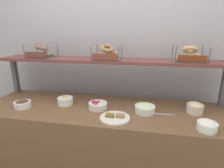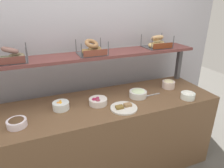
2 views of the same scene
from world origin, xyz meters
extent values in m
plane|color=#595651|center=(0.00, 0.00, 0.00)|extent=(8.00, 8.00, 0.00)
cube|color=#AEADB7|center=(0.00, 0.55, 1.20)|extent=(3.56, 0.06, 2.40)
cube|color=brown|center=(0.00, 0.00, 0.42)|extent=(2.36, 0.70, 0.85)
cube|color=#4C4C51|center=(1.12, 0.27, 1.05)|extent=(0.05, 0.05, 0.40)
cube|color=brown|center=(0.00, 0.27, 1.26)|extent=(2.32, 0.32, 0.03)
cylinder|color=white|center=(-0.05, -0.01, 0.88)|extent=(0.18, 0.18, 0.06)
sphere|color=maroon|center=(-0.06, -0.01, 0.90)|extent=(0.04, 0.04, 0.04)
sphere|color=#9E2655|center=(-0.05, 0.00, 0.90)|extent=(0.04, 0.04, 0.04)
sphere|color=#953449|center=(-0.06, -0.05, 0.90)|extent=(0.05, 0.05, 0.05)
sphere|color=#9C1B42|center=(-0.09, -0.02, 0.90)|extent=(0.05, 0.05, 0.05)
sphere|color=maroon|center=(-0.06, -0.02, 0.90)|extent=(0.03, 0.03, 0.03)
cylinder|color=silver|center=(0.83, 0.06, 0.89)|extent=(0.14, 0.14, 0.08)
ellipsoid|color=beige|center=(0.83, 0.06, 0.92)|extent=(0.11, 0.11, 0.06)
cylinder|color=white|center=(-0.39, 0.03, 0.89)|extent=(0.15, 0.15, 0.07)
sphere|color=orange|center=(-0.39, 0.06, 0.91)|extent=(0.03, 0.03, 0.03)
sphere|color=#F9A921|center=(-0.40, 0.01, 0.91)|extent=(0.03, 0.03, 0.03)
sphere|color=gold|center=(-0.39, 0.04, 0.91)|extent=(0.03, 0.03, 0.03)
sphere|color=orange|center=(-0.42, 0.02, 0.91)|extent=(0.04, 0.04, 0.04)
sphere|color=#F9A922|center=(-0.39, 0.02, 0.91)|extent=(0.03, 0.03, 0.03)
cylinder|color=white|center=(-0.76, -0.12, 0.88)|extent=(0.15, 0.15, 0.06)
ellipsoid|color=#4F3722|center=(-0.76, -0.12, 0.90)|extent=(0.12, 0.12, 0.04)
cylinder|color=white|center=(0.39, -0.02, 0.88)|extent=(0.18, 0.18, 0.06)
ellipsoid|color=#D5EEBC|center=(0.39, -0.02, 0.91)|extent=(0.14, 0.14, 0.04)
cylinder|color=white|center=(0.84, -0.24, 0.88)|extent=(0.14, 0.14, 0.06)
ellipsoid|color=white|center=(0.84, -0.24, 0.91)|extent=(0.11, 0.11, 0.04)
cylinder|color=white|center=(0.15, -0.19, 0.86)|extent=(0.25, 0.25, 0.01)
cube|color=olive|center=(0.10, -0.19, 0.88)|extent=(0.07, 0.05, 0.02)
cube|color=#9B744B|center=(0.19, -0.18, 0.88)|extent=(0.07, 0.05, 0.02)
cube|color=#B7B7BC|center=(0.57, -0.04, 0.86)|extent=(0.14, 0.02, 0.01)
ellipsoid|color=#B7B7BC|center=(0.48, -0.04, 0.86)|extent=(0.04, 0.03, 0.01)
cube|color=#4C4C51|center=(-0.75, 0.27, 1.28)|extent=(0.27, 0.24, 0.01)
cylinder|color=#4C4C51|center=(-0.62, 0.15, 1.35)|extent=(0.01, 0.01, 0.14)
cylinder|color=#4C4C51|center=(-0.62, 0.38, 1.35)|extent=(0.01, 0.01, 0.14)
cube|color=brown|center=(-0.75, 0.15, 1.32)|extent=(0.23, 0.01, 0.06)
torus|color=#6B7052|center=(-0.79, 0.24, 1.32)|extent=(0.19, 0.19, 0.06)
torus|color=#7C6D50|center=(-0.71, 0.31, 1.31)|extent=(0.18, 0.18, 0.05)
torus|color=#845E56|center=(-0.75, 0.27, 1.38)|extent=(0.19, 0.19, 0.09)
cube|color=#4C4C51|center=(-0.01, 0.25, 1.28)|extent=(0.28, 0.24, 0.01)
cylinder|color=#4C4C51|center=(-0.14, 0.14, 1.35)|extent=(0.01, 0.01, 0.14)
cylinder|color=#4C4C51|center=(0.12, 0.14, 1.35)|extent=(0.01, 0.01, 0.14)
cylinder|color=#4C4C51|center=(-0.14, 0.37, 1.35)|extent=(0.01, 0.01, 0.14)
cylinder|color=#4C4C51|center=(0.12, 0.37, 1.35)|extent=(0.01, 0.01, 0.14)
cube|color=brown|center=(-0.01, 0.13, 1.32)|extent=(0.24, 0.01, 0.06)
torus|color=olive|center=(-0.06, 0.22, 1.32)|extent=(0.20, 0.20, 0.06)
torus|color=olive|center=(0.03, 0.29, 1.32)|extent=(0.18, 0.18, 0.06)
torus|color=#A27349|center=(-0.01, 0.25, 1.39)|extent=(0.19, 0.19, 0.10)
cube|color=#4C4C51|center=(0.78, 0.28, 1.28)|extent=(0.29, 0.24, 0.01)
cylinder|color=#4C4C51|center=(0.64, 0.17, 1.35)|extent=(0.01, 0.01, 0.14)
cylinder|color=#4C4C51|center=(0.92, 0.17, 1.35)|extent=(0.01, 0.01, 0.14)
cylinder|color=#4C4C51|center=(0.64, 0.40, 1.35)|extent=(0.01, 0.01, 0.14)
cylinder|color=#4C4C51|center=(0.92, 0.40, 1.35)|extent=(0.01, 0.01, 0.14)
cube|color=maroon|center=(0.78, 0.16, 1.32)|extent=(0.25, 0.01, 0.06)
torus|color=tan|center=(0.73, 0.25, 1.31)|extent=(0.17, 0.17, 0.05)
torus|color=tan|center=(0.82, 0.32, 1.32)|extent=(0.15, 0.15, 0.06)
torus|color=#DCAE76|center=(0.78, 0.28, 1.39)|extent=(0.15, 0.16, 0.09)
camera|label=1|loc=(0.38, -1.53, 1.55)|focal=28.80mm
camera|label=2|loc=(-0.57, -1.66, 1.78)|focal=32.15mm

